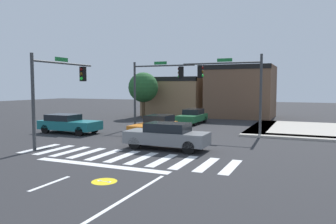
# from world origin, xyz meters

# --- Properties ---
(ground_plane) EXTENTS (120.00, 120.00, 0.00)m
(ground_plane) POSITION_xyz_m (0.00, 0.00, 0.00)
(ground_plane) COLOR #2B2B2D
(crosswalk_near) EXTENTS (11.31, 2.89, 0.01)m
(crosswalk_near) POSITION_xyz_m (-0.00, -4.50, 0.00)
(crosswalk_near) COLOR silver
(crosswalk_near) RESTS_ON ground_plane
(bike_detector_marking) EXTENTS (0.95, 0.95, 0.01)m
(bike_detector_marking) POSITION_xyz_m (1.65, -8.52, 0.00)
(bike_detector_marking) COLOR yellow
(bike_detector_marking) RESTS_ON ground_plane
(curb_corner_northeast) EXTENTS (10.00, 10.60, 0.15)m
(curb_corner_northeast) POSITION_xyz_m (8.49, 9.42, 0.07)
(curb_corner_northeast) COLOR #B2AA9E
(curb_corner_northeast) RESTS_ON ground_plane
(storefront_row) EXTENTS (14.82, 6.70, 5.81)m
(storefront_row) POSITION_xyz_m (-1.71, 19.05, 2.69)
(storefront_row) COLOR #93704C
(storefront_row) RESTS_ON ground_plane
(traffic_signal_northeast) EXTENTS (5.81, 0.32, 5.72)m
(traffic_signal_northeast) POSITION_xyz_m (3.31, 5.06, 3.93)
(traffic_signal_northeast) COLOR #383A3D
(traffic_signal_northeast) RESTS_ON ground_plane
(traffic_signal_northwest) EXTENTS (5.34, 0.32, 5.50)m
(traffic_signal_northwest) POSITION_xyz_m (-3.08, 5.75, 3.87)
(traffic_signal_northwest) COLOR #383A3D
(traffic_signal_northwest) RESTS_ON ground_plane
(traffic_signal_southwest) EXTENTS (0.32, 5.21, 5.27)m
(traffic_signal_southwest) POSITION_xyz_m (-5.24, -3.06, 3.68)
(traffic_signal_southwest) COLOR #383A3D
(traffic_signal_southwest) RESTS_ON ground_plane
(car_teal) EXTENTS (4.59, 1.93, 1.40)m
(car_teal) POSITION_xyz_m (-8.04, 1.04, 0.73)
(car_teal) COLOR #196B70
(car_teal) RESTS_ON ground_plane
(car_green) EXTENTS (1.76, 4.29, 1.37)m
(car_green) POSITION_xyz_m (-1.56, 10.58, 0.70)
(car_green) COLOR #1E6638
(car_green) RESTS_ON ground_plane
(car_orange) EXTENTS (1.94, 4.28, 1.41)m
(car_orange) POSITION_xyz_m (-1.56, 2.50, 0.71)
(car_orange) COLOR orange
(car_orange) RESTS_ON ground_plane
(car_gray) EXTENTS (4.66, 1.73, 1.47)m
(car_gray) POSITION_xyz_m (1.25, -1.89, 0.76)
(car_gray) COLOR slate
(car_gray) RESTS_ON ground_plane
(roadside_tree) EXTENTS (3.30, 3.30, 5.05)m
(roadside_tree) POSITION_xyz_m (-8.50, 14.00, 3.38)
(roadside_tree) COLOR #4C3823
(roadside_tree) RESTS_ON ground_plane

